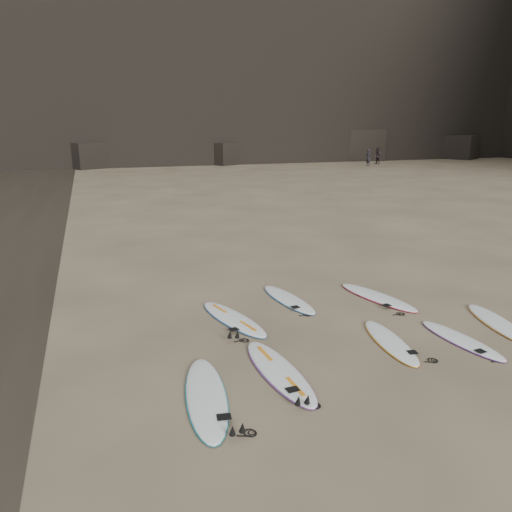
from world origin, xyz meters
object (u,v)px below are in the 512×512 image
Objects in this scene: surfboard_5 at (233,318)px; surfboard_6 at (288,299)px; surfboard_1 at (279,371)px; surfboard_4 at (498,323)px; surfboard_2 at (390,341)px; person_a at (368,158)px; person_b at (378,156)px; surfboard_3 at (461,340)px; surfboard_0 at (206,396)px; surfboard_7 at (377,297)px.

surfboard_5 is 1.91m from surfboard_6.
surfboard_4 is at bearing 2.11° from surfboard_1.
surfboard_2 is 44.06m from person_a.
surfboard_6 is 1.37× the size of person_b.
surfboard_3 is at bearing -47.20° from surfboard_5.
surfboard_6 is (3.09, 3.94, -0.01)m from surfboard_0.
surfboard_5 is at bearing -162.61° from surfboard_6.
surfboard_6 is at bearing -47.61° from person_b.
surfboard_7 is at bearing 71.73° from surfboard_2.
person_b reaches higher than surfboard_6.
surfboard_5 reaches higher than surfboard_3.
surfboard_3 is 0.91× the size of surfboard_4.
surfboard_0 is at bearing -136.04° from surfboard_6.
person_b reaches higher than surfboard_2.
surfboard_4 is at bearing -69.83° from surfboard_7.
person_a is at bearing 48.52° from surfboard_6.
surfboard_7 is at bearing 133.90° from person_a.
surfboard_5 reaches higher than surfboard_6.
surfboard_1 is 4.15m from surfboard_3.
surfboard_3 is at bearing -6.92° from surfboard_2.
surfboard_4 is at bearing -45.14° from surfboard_6.
surfboard_0 reaches higher than surfboard_7.
surfboard_3 is at bearing 136.09° from person_a.
surfboard_0 is at bearing -128.91° from surfboard_5.
surfboard_0 is 1.12× the size of surfboard_4.
surfboard_3 is (4.15, 0.06, -0.01)m from surfboard_1.
person_b is at bearing 52.84° from surfboard_1.
surfboard_5 is at bearing 74.49° from surfboard_0.
person_b reaches higher than surfboard_7.
surfboard_2 is (2.67, 0.46, -0.01)m from surfboard_1.
surfboard_1 reaches higher than surfboard_5.
surfboard_0 is at bearing -162.59° from surfboard_7.
surfboard_5 is at bearing 142.35° from surfboard_3.
surfboard_7 reaches higher than surfboard_6.
surfboard_4 is (7.04, 0.95, -0.01)m from surfboard_0.
surfboard_3 is (5.62, 0.48, -0.01)m from surfboard_0.
surfboard_0 reaches higher than surfboard_3.
surfboard_0 is at bearing 130.33° from person_a.
surfboard_2 is 3.57m from surfboard_5.
surfboard_5 is 1.47× the size of person_b.
surfboard_2 is at bearing -44.40° from person_b.
surfboard_6 is at bearing 120.40° from surfboard_3.
surfboard_4 is 42.62m from person_a.
surfboard_5 is (-5.67, 2.18, 0.00)m from surfboard_4.
surfboard_7 is 1.47× the size of person_b.
surfboard_0 is 3.42m from surfboard_5.
surfboard_6 is at bearing 117.02° from surfboard_2.
surfboard_6 is 0.93× the size of surfboard_7.
surfboard_1 is at bearing -103.12° from surfboard_5.
surfboard_0 is at bearing -159.96° from surfboard_2.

